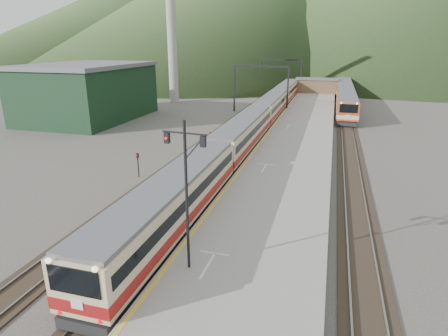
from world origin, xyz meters
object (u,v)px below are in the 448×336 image
(second_train, at_px, (345,95))
(worker, at_px, (116,228))
(signal_mast, at_px, (186,182))
(main_train, at_px, (260,118))

(second_train, distance_m, worker, 59.68)
(signal_mast, bearing_deg, worker, 153.38)
(main_train, distance_m, second_train, 28.97)
(main_train, relative_size, worker, 49.38)
(main_train, xyz_separation_m, signal_mast, (2.94, -34.29, 3.58))
(second_train, relative_size, signal_mast, 5.48)
(main_train, xyz_separation_m, worker, (-3.09, -31.27, -1.18))
(second_train, distance_m, signal_mast, 61.57)
(signal_mast, height_order, worker, signal_mast)
(second_train, bearing_deg, main_train, -113.39)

